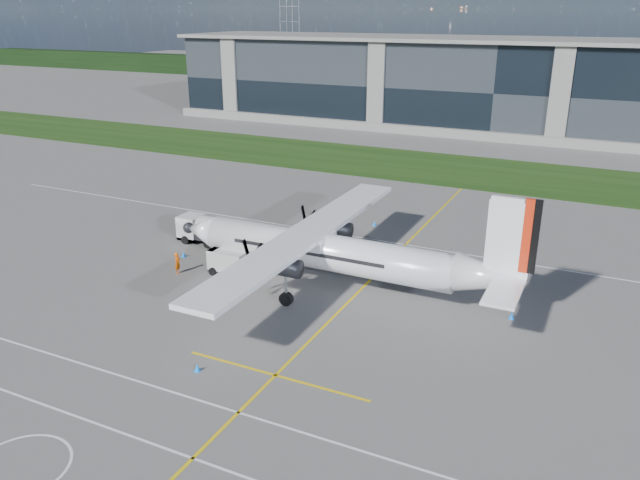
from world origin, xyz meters
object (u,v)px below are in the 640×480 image
at_px(baggage_tug, 229,262).
at_px(safety_cone_tail, 512,315).
at_px(ground_crew_person, 177,261).
at_px(safety_cone_portwing, 197,367).
at_px(safety_cone_stbdwing, 374,223).
at_px(safety_cone_fwd, 184,254).
at_px(fuel_tanker_truck, 208,230).
at_px(turboprop_aircraft, 339,233).
at_px(pylon_west, 290,27).
at_px(safety_cone_nose_stbd, 212,254).

xyz_separation_m(baggage_tug, safety_cone_tail, (22.02, 1.85, -0.75)).
relative_size(ground_crew_person, safety_cone_portwing, 4.07).
bearing_deg(safety_cone_stbdwing, safety_cone_fwd, -128.51).
distance_m(fuel_tanker_truck, ground_crew_person, 6.93).
xyz_separation_m(turboprop_aircraft, fuel_tanker_truck, (-14.61, 3.52, -3.11)).
distance_m(pylon_west, safety_cone_portwing, 176.74).
distance_m(turboprop_aircraft, baggage_tug, 9.76).
height_order(pylon_west, fuel_tanker_truck, pylon_west).
bearing_deg(safety_cone_fwd, fuel_tanker_truck, 89.43).
xyz_separation_m(pylon_west, safety_cone_nose_stbd, (68.79, -142.10, -14.75)).
bearing_deg(safety_cone_tail, ground_crew_person, -172.09).
distance_m(baggage_tug, safety_cone_nose_stbd, 4.25).
relative_size(turboprop_aircraft, safety_cone_fwd, 58.85).
xyz_separation_m(safety_cone_fwd, safety_cone_portwing, (12.00, -14.42, 0.00)).
distance_m(pylon_west, fuel_tanker_truck, 155.24).
height_order(fuel_tanker_truck, safety_cone_nose_stbd, fuel_tanker_truck).
distance_m(turboprop_aircraft, safety_cone_nose_stbd, 13.16).
relative_size(turboprop_aircraft, safety_cone_tail, 58.85).
relative_size(baggage_tug, safety_cone_tail, 6.70).
bearing_deg(ground_crew_person, safety_cone_stbdwing, -38.02).
relative_size(pylon_west, ground_crew_person, 14.74).
xyz_separation_m(ground_crew_person, safety_cone_fwd, (-1.79, 3.06, -0.77)).
bearing_deg(fuel_tanker_truck, safety_cone_stbdwing, 43.64).
xyz_separation_m(ground_crew_person, safety_cone_nose_stbd, (0.41, 4.15, -0.77)).
bearing_deg(safety_cone_stbdwing, pylon_west, 121.48).
bearing_deg(turboprop_aircraft, safety_cone_stbdwing, 100.40).
xyz_separation_m(fuel_tanker_truck, safety_cone_tail, (27.60, -3.11, -1.06)).
relative_size(safety_cone_stbdwing, safety_cone_nose_stbd, 1.00).
bearing_deg(safety_cone_portwing, safety_cone_fwd, 129.76).
bearing_deg(turboprop_aircraft, safety_cone_tail, 1.81).
relative_size(safety_cone_fwd, safety_cone_stbdwing, 1.00).
distance_m(safety_cone_stbdwing, safety_cone_nose_stbd, 16.94).
distance_m(fuel_tanker_truck, safety_cone_stbdwing, 16.45).
distance_m(turboprop_aircraft, fuel_tanker_truck, 15.34).
height_order(fuel_tanker_truck, ground_crew_person, fuel_tanker_truck).
distance_m(pylon_west, turboprop_aircraft, 164.86).
bearing_deg(safety_cone_nose_stbd, safety_cone_fwd, -153.52).
distance_m(turboprop_aircraft, safety_cone_stbdwing, 15.67).
bearing_deg(safety_cone_fwd, ground_crew_person, -59.69).
xyz_separation_m(fuel_tanker_truck, safety_cone_fwd, (-0.04, -3.64, -1.06)).
height_order(turboprop_aircraft, fuel_tanker_truck, turboprop_aircraft).
distance_m(ground_crew_person, safety_cone_tail, 26.11).
height_order(safety_cone_fwd, safety_cone_tail, same).
height_order(safety_cone_fwd, safety_cone_nose_stbd, same).
xyz_separation_m(fuel_tanker_truck, ground_crew_person, (1.75, -6.70, -0.29)).
distance_m(pylon_west, safety_cone_nose_stbd, 158.56).
distance_m(pylon_west, baggage_tug, 162.15).
height_order(turboprop_aircraft, baggage_tug, turboprop_aircraft).
distance_m(safety_cone_tail, safety_cone_nose_stbd, 25.45).
bearing_deg(safety_cone_nose_stbd, pylon_west, 115.83).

